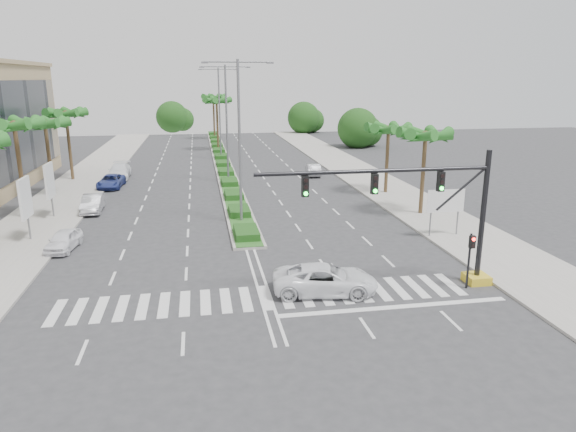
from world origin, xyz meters
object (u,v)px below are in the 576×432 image
car_parked_c (111,181)px  car_crossing (325,279)px  car_parked_d (120,171)px  car_parked_b (93,203)px  car_parked_a (64,240)px  car_right (313,169)px

car_parked_c → car_crossing: car_crossing is taller
car_parked_d → car_crossing: (14.77, -34.42, -0.04)m
car_parked_b → car_crossing: (14.90, -19.45, 0.03)m
car_parked_a → car_parked_d: size_ratio=0.69×
car_parked_d → car_crossing: 37.45m
car_crossing → car_parked_d: bearing=32.3°
car_parked_c → car_crossing: 32.75m
car_parked_b → car_parked_d: size_ratio=0.80×
car_parked_a → car_parked_d: (0.12, 24.84, 0.15)m
car_parked_b → car_parked_c: car_parked_b is taller
car_parked_c → car_parked_d: car_parked_d is taller
car_parked_d → car_right: 21.49m
car_parked_c → car_parked_d: 5.25m
car_parked_a → car_crossing: (14.90, -9.58, 0.11)m
car_parked_a → car_right: car_right is taller
car_parked_d → car_parked_b: bearing=-90.9°
car_parked_c → car_right: 21.74m
car_parked_c → car_parked_d: (0.12, 5.24, 0.13)m
car_parked_a → car_parked_d: 24.84m
car_parked_a → car_crossing: car_crossing is taller
car_parked_a → car_parked_c: (0.00, 19.59, 0.02)m
car_parked_a → car_right: (21.51, 22.74, 0.05)m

